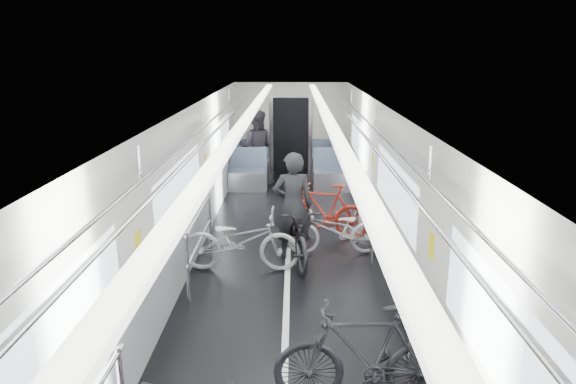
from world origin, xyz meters
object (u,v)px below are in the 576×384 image
object	(u,v)px
bike_right_mid	(335,230)
bike_left_far	(240,241)
person_seated	(257,147)
person_standing	(293,206)
bike_right_near	(365,355)
bike_right_far	(324,210)
bike_aisle	(295,232)

from	to	relation	value
bike_right_mid	bike_left_far	bearing A→B (deg)	-70.15
person_seated	person_standing	bearing A→B (deg)	109.86
bike_right_near	bike_right_far	size ratio (longest dim) A/B	1.05
person_standing	person_seated	bearing A→B (deg)	-82.82
bike_aisle	person_seated	bearing A→B (deg)	89.44
bike_left_far	bike_right_far	world-z (taller)	bike_right_far
bike_left_far	bike_right_mid	world-z (taller)	bike_left_far
bike_right_near	bike_aisle	world-z (taller)	bike_right_near
bike_aisle	person_seated	xyz separation A→B (m)	(-0.94, 4.88, 0.45)
bike_left_far	person_standing	distance (m)	1.01
person_standing	bike_aisle	bearing A→B (deg)	106.83
bike_left_far	person_seated	world-z (taller)	person_seated
bike_right_mid	bike_right_near	bearing A→B (deg)	-3.97
bike_right_mid	person_seated	distance (m)	4.92
bike_left_far	person_standing	size ratio (longest dim) A/B	1.03
bike_right_near	person_seated	world-z (taller)	person_seated
bike_right_near	person_seated	distance (m)	8.47
bike_left_far	bike_aisle	distance (m)	0.91
bike_right_far	person_seated	world-z (taller)	person_seated
bike_right_near	person_standing	xyz separation A→B (m)	(-0.68, 3.53, 0.35)
bike_right_mid	person_standing	distance (m)	0.84
bike_aisle	person_standing	distance (m)	0.42
person_seated	bike_right_far	bearing A→B (deg)	120.15
bike_right_near	person_seated	bearing A→B (deg)	-170.06
bike_right_far	person_standing	distance (m)	1.18
bike_right_far	bike_aisle	size ratio (longest dim) A/B	0.92
bike_left_far	bike_right_far	distance (m)	1.99
bike_right_near	person_seated	xyz separation A→B (m)	(-1.59, 8.31, 0.40)
bike_right_near	person_standing	bearing A→B (deg)	-169.94
bike_right_mid	person_standing	xyz separation A→B (m)	(-0.69, -0.15, 0.45)
bike_right_near	person_seated	size ratio (longest dim) A/B	0.94
bike_left_far	bike_right_mid	size ratio (longest dim) A/B	1.13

